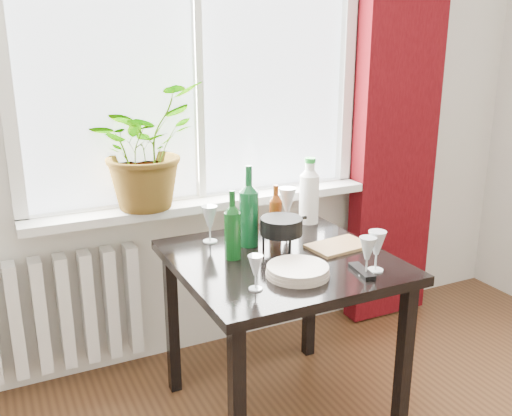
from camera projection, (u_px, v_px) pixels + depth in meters
name	position (u px, v px, depth m)	size (l,w,h in m)	color
window	(195.00, 37.00, 2.61)	(1.72, 0.08, 1.62)	white
windowsill	(205.00, 203.00, 2.78)	(1.72, 0.20, 0.04)	white
curtain	(399.00, 95.00, 3.08)	(0.50, 0.12, 2.56)	#3C0509
radiator	(53.00, 314.00, 2.62)	(0.80, 0.10, 0.55)	white
table	(281.00, 278.00, 2.35)	(0.85, 0.85, 0.74)	black
potted_plant	(144.00, 146.00, 2.56)	(0.51, 0.44, 0.57)	#41711E
wine_bottle_left	(232.00, 225.00, 2.27)	(0.07, 0.07, 0.29)	#0C4014
wine_bottle_right	(249.00, 205.00, 2.41)	(0.08, 0.08, 0.36)	#0D4822
bottle_amber	(276.00, 210.00, 2.55)	(0.06, 0.06, 0.23)	maroon
cleaning_bottle	(309.00, 190.00, 2.71)	(0.09, 0.09, 0.33)	white
wineglass_front_right	(367.00, 256.00, 2.13)	(0.07, 0.07, 0.15)	silver
wineglass_far_right	(376.00, 251.00, 2.17)	(0.07, 0.07, 0.17)	white
wineglass_back_center	(287.00, 207.00, 2.65)	(0.08, 0.08, 0.20)	white
wineglass_back_left	(210.00, 224.00, 2.47)	(0.07, 0.07, 0.17)	silver
wineglass_front_left	(256.00, 272.00, 2.01)	(0.06, 0.06, 0.13)	silver
plate_stack	(298.00, 271.00, 2.14)	(0.24, 0.24, 0.04)	beige
fondue_pot	(281.00, 234.00, 2.39)	(0.20, 0.18, 0.14)	black
tv_remote	(362.00, 271.00, 2.17)	(0.04, 0.15, 0.02)	black
cutting_board	(339.00, 246.00, 2.43)	(0.25, 0.16, 0.01)	#9D7547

